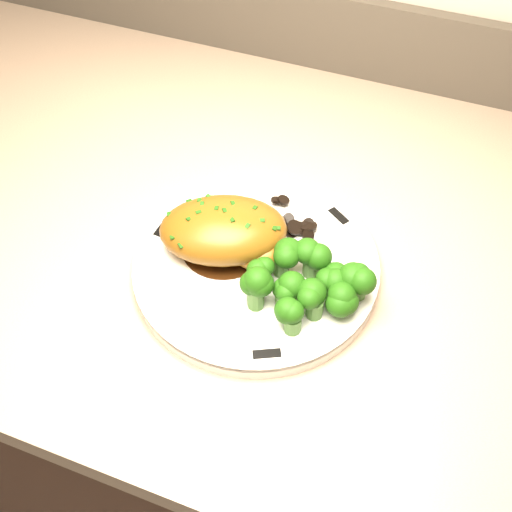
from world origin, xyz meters
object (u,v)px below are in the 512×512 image
(chicken_breast, at_px, (228,232))
(broccoli_florets, at_px, (304,285))
(counter, at_px, (35,312))
(plate, at_px, (256,267))

(chicken_breast, xyz_separation_m, broccoli_florets, (0.10, -0.04, -0.00))
(chicken_breast, bearing_deg, broccoli_florets, -41.57)
(counter, relative_size, broccoli_florets, 16.42)
(plate, distance_m, chicken_breast, 0.05)
(counter, xyz_separation_m, broccoli_florets, (0.57, -0.13, 0.52))
(counter, distance_m, plate, 0.71)
(plate, bearing_deg, broccoli_florets, -24.23)
(counter, xyz_separation_m, chicken_breast, (0.47, -0.09, 0.52))
(chicken_breast, distance_m, broccoli_florets, 0.11)
(chicken_breast, bearing_deg, plate, -33.18)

